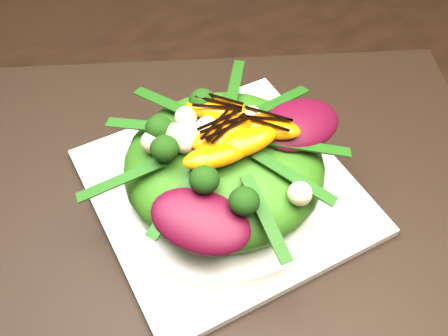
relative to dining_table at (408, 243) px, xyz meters
name	(u,v)px	position (x,y,z in m)	size (l,w,h in m)	color
dining_table	(408,243)	(0.00, 0.00, 0.00)	(1.60, 0.90, 0.75)	black
placemat	(224,195)	(-0.14, 0.12, 0.02)	(0.55, 0.42, 0.00)	black
plate_base	(224,191)	(-0.14, 0.12, 0.03)	(0.24, 0.24, 0.01)	white
salad_bowl	(224,183)	(-0.14, 0.12, 0.04)	(0.22, 0.22, 0.02)	white
lettuce_mound	(224,165)	(-0.14, 0.12, 0.07)	(0.19, 0.19, 0.06)	#2F6412
radicchio_leaf	(300,125)	(-0.07, 0.11, 0.10)	(0.08, 0.05, 0.02)	#400617
orange_segment	(210,121)	(-0.15, 0.14, 0.11)	(0.06, 0.03, 0.02)	#E36503
broccoli_floret	(139,132)	(-0.21, 0.16, 0.11)	(0.03, 0.03, 0.03)	#123309
macadamia_nut	(278,142)	(-0.10, 0.09, 0.11)	(0.02, 0.02, 0.02)	beige
balsamic_drizzle	(210,114)	(-0.15, 0.14, 0.12)	(0.04, 0.00, 0.00)	black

